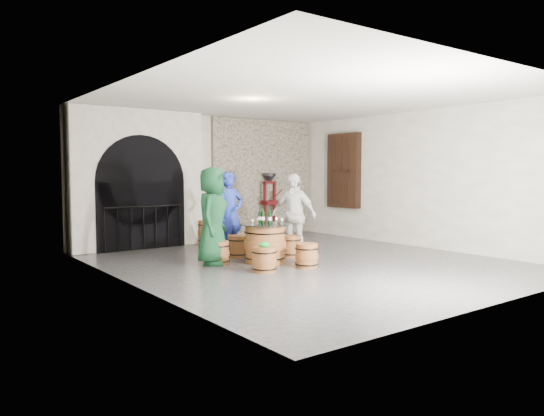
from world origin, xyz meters
TOP-DOWN VIEW (x-y plane):
  - ground at (0.00, 0.00)m, footprint 8.00×8.00m
  - wall_back at (0.00, 4.00)m, footprint 8.00×0.00m
  - wall_front at (0.00, -4.00)m, footprint 8.00×0.00m
  - wall_left at (-3.50, 0.00)m, footprint 0.00×8.00m
  - wall_right at (3.50, 0.00)m, footprint 0.00×8.00m
  - ceiling at (0.00, 0.00)m, footprint 8.00×8.00m
  - stone_facing_panel at (1.80, 3.94)m, footprint 3.20×0.12m
  - arched_opening at (-1.90, 3.74)m, footprint 3.10×0.60m
  - shuttered_window at (3.38, 2.40)m, footprint 0.23×1.10m
  - barrel_table at (-0.68, 0.39)m, footprint 0.99×0.99m
  - barrel_stool_left at (-1.49, 0.82)m, footprint 0.45×0.45m
  - barrel_stool_far at (-0.71, 1.30)m, footprint 0.45×0.45m
  - barrel_stool_right at (0.18, 0.68)m, footprint 0.45×0.45m
  - barrel_stool_near_right at (-0.34, -0.45)m, footprint 0.45×0.45m
  - barrel_stool_near_left at (-1.23, -0.34)m, footprint 0.45×0.45m
  - green_cap at (-1.22, -0.34)m, footprint 0.23×0.18m
  - person_green at (-1.58, 0.86)m, footprint 1.06×1.06m
  - person_blue at (-0.72, 1.61)m, footprint 0.67×0.46m
  - person_white at (0.29, 0.72)m, footprint 0.78×1.10m
  - wine_bottle_left at (-0.69, 0.45)m, footprint 0.08×0.08m
  - wine_bottle_center at (-0.63, 0.32)m, footprint 0.08×0.08m
  - wine_bottle_right at (-0.72, 0.51)m, footprint 0.08×0.08m
  - tasting_glass_a at (-0.99, 0.38)m, footprint 0.05×0.05m
  - tasting_glass_b at (-0.40, 0.41)m, footprint 0.05×0.05m
  - tasting_glass_c at (-0.75, 0.54)m, footprint 0.05×0.05m
  - tasting_glass_d at (-0.43, 0.56)m, footprint 0.05×0.05m
  - tasting_glass_e at (-0.43, 0.19)m, footprint 0.05×0.05m
  - tasting_glass_f at (-0.96, 0.43)m, footprint 0.05×0.05m
  - side_barrel at (-0.27, 3.43)m, footprint 0.44×0.44m
  - corking_press at (1.81, 3.64)m, footprint 0.74×0.46m
  - control_box at (2.05, 3.86)m, footprint 0.18×0.10m

SIDE VIEW (x-z plane):
  - ground at x=0.00m, z-range 0.00..0.00m
  - barrel_stool_left at x=-1.49m, z-range 0.00..0.45m
  - barrel_stool_far at x=-0.71m, z-range 0.00..0.45m
  - barrel_stool_right at x=0.18m, z-range 0.00..0.45m
  - barrel_stool_near_right at x=-0.34m, z-range 0.00..0.45m
  - barrel_stool_near_left at x=-1.23m, z-range 0.00..0.45m
  - side_barrel at x=-0.27m, z-range 0.00..0.58m
  - barrel_table at x=-0.68m, z-range 0.00..0.76m
  - green_cap at x=-1.22m, z-range 0.44..0.53m
  - tasting_glass_a at x=-0.99m, z-range 0.76..0.86m
  - tasting_glass_b at x=-0.40m, z-range 0.76..0.86m
  - tasting_glass_c at x=-0.75m, z-range 0.76..0.86m
  - tasting_glass_d at x=-0.43m, z-range 0.76..0.86m
  - tasting_glass_e at x=-0.43m, z-range 0.76..0.86m
  - tasting_glass_f at x=-0.96m, z-range 0.76..0.86m
  - person_white at x=0.29m, z-range 0.00..1.73m
  - person_blue at x=-0.72m, z-range 0.00..1.77m
  - wine_bottle_left at x=-0.69m, z-range 0.73..1.06m
  - wine_bottle_center at x=-0.63m, z-range 0.73..1.06m
  - wine_bottle_right at x=-0.72m, z-range 0.73..1.06m
  - person_green at x=-1.58m, z-range 0.00..1.86m
  - corking_press at x=1.81m, z-range 0.14..1.87m
  - control_box at x=2.05m, z-range 1.24..1.46m
  - arched_opening at x=-1.90m, z-range -0.01..3.18m
  - wall_back at x=0.00m, z-range -2.40..5.60m
  - wall_front at x=0.00m, z-range -2.40..5.60m
  - wall_left at x=-3.50m, z-range -2.40..5.60m
  - wall_right at x=3.50m, z-range -2.40..5.60m
  - stone_facing_panel at x=1.80m, z-range 0.01..3.19m
  - shuttered_window at x=3.38m, z-range 0.80..2.80m
  - ceiling at x=0.00m, z-range 3.20..3.20m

